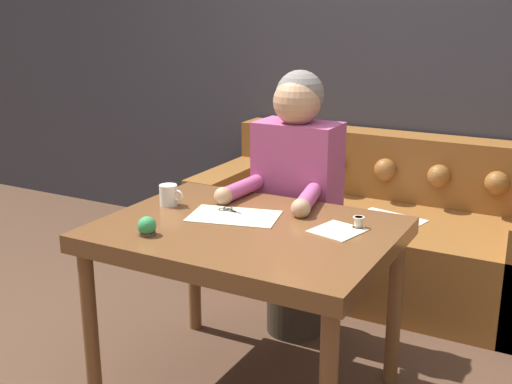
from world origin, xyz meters
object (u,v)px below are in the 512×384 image
at_px(couch, 373,232).
at_px(scissors, 232,211).
at_px(dining_table, 247,245).
at_px(pin_cushion, 147,227).
at_px(thread_spool, 359,222).
at_px(mug, 169,195).
at_px(person, 296,204).

xyz_separation_m(couch, scissors, (-0.22, -1.22, 0.44)).
xyz_separation_m(dining_table, pin_cushion, (-0.27, -0.27, 0.11)).
bearing_deg(thread_spool, couch, 104.75).
distance_m(scissors, mug, 0.29).
relative_size(scissors, thread_spool, 4.55).
bearing_deg(pin_cushion, couch, 77.42).
bearing_deg(scissors, person, 79.75).
relative_size(person, pin_cushion, 17.88).
bearing_deg(person, pin_cushion, -104.66).
relative_size(dining_table, scissors, 5.47).
relative_size(couch, mug, 17.26).
xyz_separation_m(scissors, thread_spool, (0.52, 0.06, 0.02)).
bearing_deg(person, scissors, -100.25).
xyz_separation_m(mug, pin_cushion, (0.15, -0.34, -0.01)).
relative_size(thread_spool, pin_cushion, 0.63).
bearing_deg(couch, mug, -111.70).
xyz_separation_m(dining_table, couch, (0.08, 1.34, -0.36)).
bearing_deg(mug, couch, 68.30).
bearing_deg(person, dining_table, -84.54).
xyz_separation_m(person, mug, (-0.36, -0.50, 0.12)).
bearing_deg(scissors, mug, -170.19).
distance_m(dining_table, couch, 1.39).
height_order(dining_table, mug, mug).
bearing_deg(couch, dining_table, -93.59).
relative_size(person, thread_spool, 28.41).
bearing_deg(scissors, couch, 79.74).
height_order(thread_spool, pin_cushion, pin_cushion).
height_order(person, scissors, person).
height_order(mug, pin_cushion, mug).
relative_size(couch, thread_spool, 43.34).
bearing_deg(mug, pin_cushion, -66.77).
bearing_deg(mug, thread_spool, 7.68).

